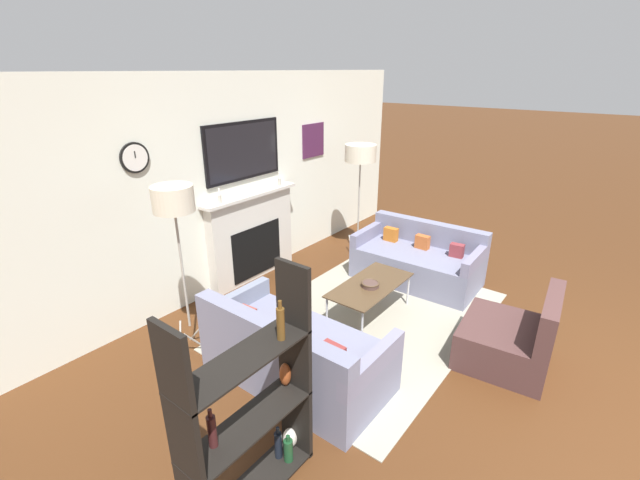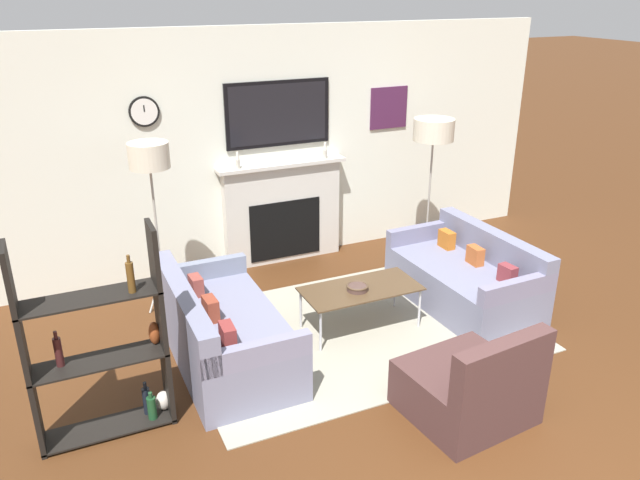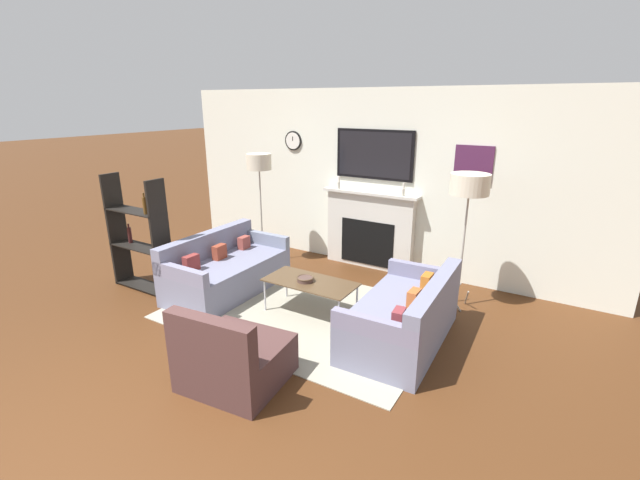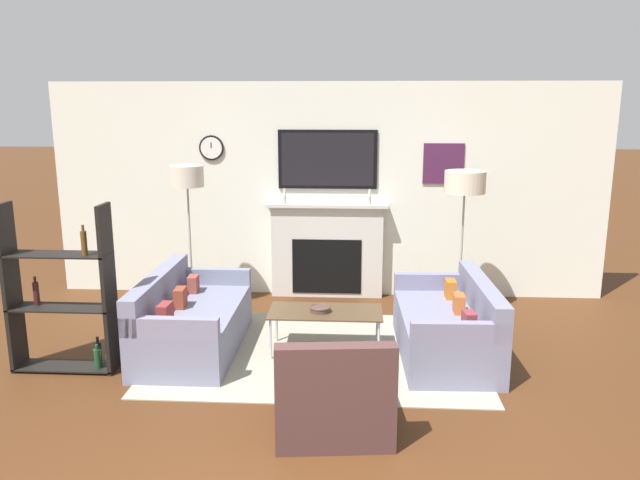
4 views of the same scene
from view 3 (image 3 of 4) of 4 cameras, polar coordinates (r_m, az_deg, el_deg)
ground_plane at (r=3.80m, az=-29.68°, el=-26.02°), size 60.00×60.00×0.00m
fireplace_wall at (r=6.63m, az=7.17°, el=6.80°), size 6.99×0.28×2.70m
area_rug at (r=5.40m, az=-2.09°, el=-9.59°), size 3.20×2.24×0.01m
couch_left at (r=6.03m, az=-12.48°, el=-4.05°), size 0.87×1.71×0.78m
couch_right at (r=4.76m, az=11.19°, el=-10.18°), size 0.91×1.65×0.76m
armchair at (r=4.14m, az=-11.51°, el=-15.27°), size 0.94×0.90×0.81m
coffee_table at (r=5.21m, az=-1.32°, el=-5.81°), size 1.13×0.54×0.43m
decorative_bowl at (r=5.19m, az=-1.98°, el=-5.19°), size 0.21×0.21×0.06m
floor_lamp_left at (r=6.73m, az=-8.13°, el=10.03°), size 0.38×0.38×1.75m
floor_lamp_right at (r=5.35m, az=19.34°, el=6.83°), size 0.46×0.46×1.71m
shelf_unit at (r=6.30m, az=-22.74°, el=-0.16°), size 0.96×0.28×1.58m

